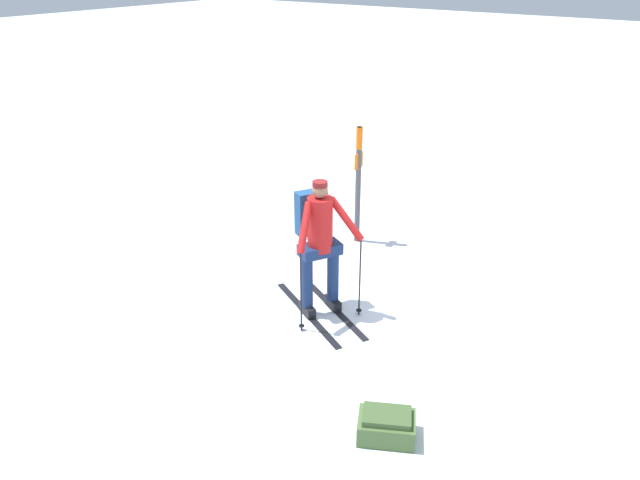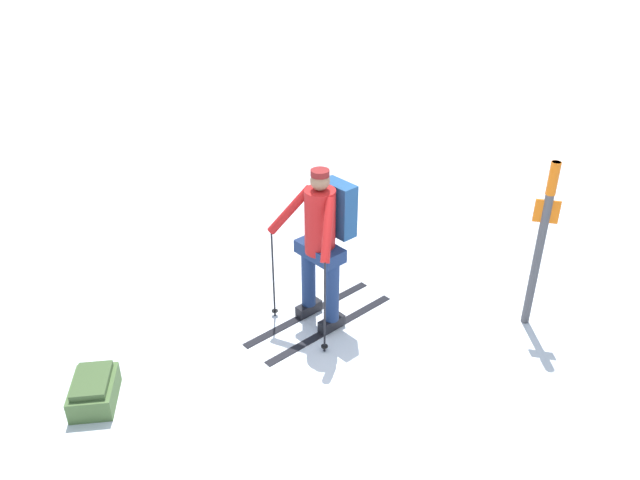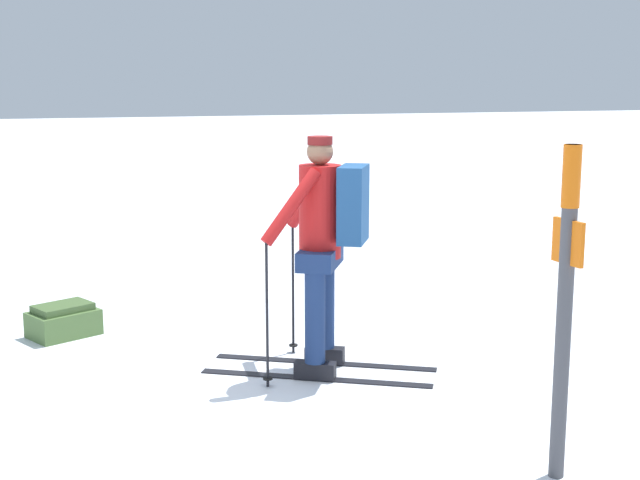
% 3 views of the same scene
% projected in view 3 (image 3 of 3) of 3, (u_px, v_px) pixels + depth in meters
% --- Properties ---
extents(ground_plane, '(80.00, 80.00, 0.00)m').
position_uv_depth(ground_plane, '(238.00, 400.00, 6.11)').
color(ground_plane, white).
extents(skier, '(1.74, 1.21, 1.76)m').
position_uv_depth(skier, '(325.00, 238.00, 6.51)').
color(skier, black).
rests_on(skier, ground_plane).
extents(dropped_backpack, '(0.65, 0.59, 0.28)m').
position_uv_depth(dropped_backpack, '(64.00, 321.00, 7.58)').
color(dropped_backpack, '#4C6B38').
rests_on(dropped_backpack, ground_plane).
extents(trail_marker, '(0.10, 0.24, 1.85)m').
position_uv_depth(trail_marker, '(566.00, 286.00, 4.76)').
color(trail_marker, '#4C4C51').
rests_on(trail_marker, ground_plane).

